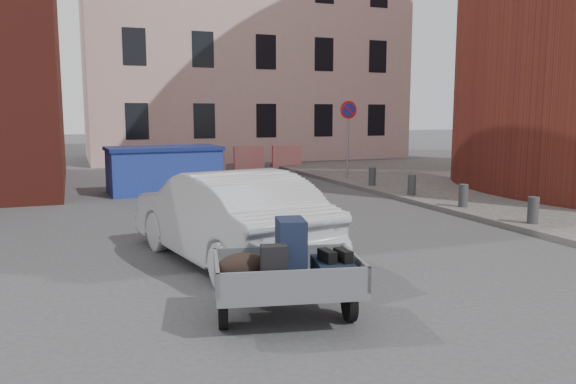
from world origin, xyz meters
name	(u,v)px	position (x,y,z in m)	size (l,w,h in m)	color
ground	(278,275)	(0.00, 0.00, 0.00)	(120.00, 120.00, 0.00)	#38383A
sidewalk	(567,197)	(10.00, 4.00, 0.06)	(9.00, 24.00, 0.12)	#474442
building_pink	(241,25)	(6.00, 22.00, 7.00)	(16.00, 8.00, 14.00)	#CBA49C
no_parking_sign	(348,123)	(6.00, 9.48, 2.01)	(0.60, 0.09, 2.65)	gray
bollards	(463,196)	(6.00, 3.40, 0.40)	(0.22, 9.02, 0.55)	#3A3A3D
barriers	(249,158)	(4.20, 15.00, 0.50)	(4.70, 0.18, 1.00)	red
trailer	(286,272)	(-0.58, -1.87, 0.61)	(1.80, 1.94, 1.20)	black
dumpster	(164,169)	(-0.20, 9.35, 0.69)	(3.38, 1.89, 1.38)	navy
silver_car	(226,216)	(-0.52, 1.00, 0.74)	(1.57, 4.50, 1.48)	#AFB1B7
bicycle	(537,181)	(8.92, 4.03, 0.56)	(0.59, 1.68, 0.88)	black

